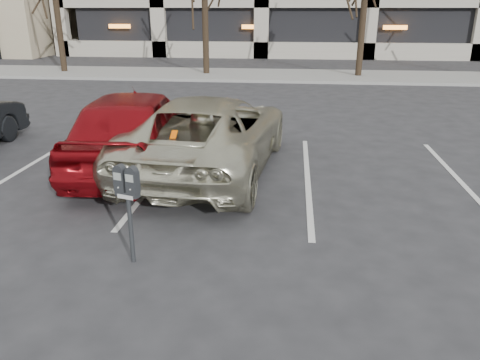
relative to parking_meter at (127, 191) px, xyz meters
The scene contains 6 objects.
ground 1.66m from the parking_meter, 50.61° to the left, with size 140.00×140.00×0.00m, color #28282B.
sidewalk 17.09m from the parking_meter, 87.11° to the left, with size 80.00×4.00×0.12m, color gray.
stall_lines 3.52m from the parking_meter, 99.18° to the left, with size 16.90×5.20×0.00m.
parking_meter is the anchor object (origin of this frame).
suv_silver 3.68m from the parking_meter, 84.58° to the left, with size 2.89×5.46×1.47m.
car_red 3.85m from the parking_meter, 107.27° to the left, with size 1.89×4.69×1.60m, color maroon.
Camera 1 is at (1.06, -6.05, 3.02)m, focal length 35.00 mm.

